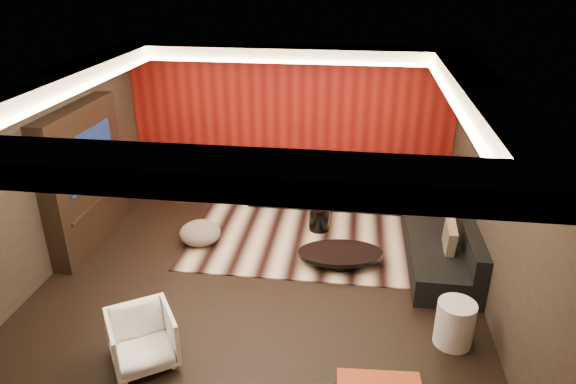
# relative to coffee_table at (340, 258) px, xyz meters

# --- Properties ---
(floor) EXTENTS (6.00, 6.00, 0.02)m
(floor) POSITION_rel_coffee_table_xyz_m (-1.11, -0.40, -0.13)
(floor) COLOR black
(floor) RESTS_ON ground
(ceiling) EXTENTS (6.00, 6.00, 0.02)m
(ceiling) POSITION_rel_coffee_table_xyz_m (-1.11, -0.40, 2.69)
(ceiling) COLOR silver
(ceiling) RESTS_ON ground
(wall_back) EXTENTS (6.00, 0.02, 2.80)m
(wall_back) POSITION_rel_coffee_table_xyz_m (-1.11, 2.61, 1.28)
(wall_back) COLOR black
(wall_back) RESTS_ON ground
(wall_left) EXTENTS (0.02, 6.00, 2.80)m
(wall_left) POSITION_rel_coffee_table_xyz_m (-4.12, -0.40, 1.28)
(wall_left) COLOR black
(wall_left) RESTS_ON ground
(wall_right) EXTENTS (0.02, 6.00, 2.80)m
(wall_right) POSITION_rel_coffee_table_xyz_m (1.90, -0.40, 1.28)
(wall_right) COLOR black
(wall_right) RESTS_ON ground
(red_feature_wall) EXTENTS (5.98, 0.05, 2.78)m
(red_feature_wall) POSITION_rel_coffee_table_xyz_m (-1.11, 2.57, 1.28)
(red_feature_wall) COLOR #6B0C0A
(red_feature_wall) RESTS_ON ground
(soffit_back) EXTENTS (6.00, 0.60, 0.22)m
(soffit_back) POSITION_rel_coffee_table_xyz_m (-1.11, 2.30, 2.57)
(soffit_back) COLOR silver
(soffit_back) RESTS_ON ground
(soffit_front) EXTENTS (6.00, 0.60, 0.22)m
(soffit_front) POSITION_rel_coffee_table_xyz_m (-1.11, -3.10, 2.57)
(soffit_front) COLOR silver
(soffit_front) RESTS_ON ground
(soffit_left) EXTENTS (0.60, 4.80, 0.22)m
(soffit_left) POSITION_rel_coffee_table_xyz_m (-3.81, -0.40, 2.57)
(soffit_left) COLOR silver
(soffit_left) RESTS_ON ground
(soffit_right) EXTENTS (0.60, 4.80, 0.22)m
(soffit_right) POSITION_rel_coffee_table_xyz_m (1.59, -0.40, 2.57)
(soffit_right) COLOR silver
(soffit_right) RESTS_ON ground
(cove_back) EXTENTS (4.80, 0.08, 0.04)m
(cove_back) POSITION_rel_coffee_table_xyz_m (-1.11, 1.96, 2.48)
(cove_back) COLOR #FFD899
(cove_back) RESTS_ON ground
(cove_front) EXTENTS (4.80, 0.08, 0.04)m
(cove_front) POSITION_rel_coffee_table_xyz_m (-1.11, -2.76, 2.48)
(cove_front) COLOR #FFD899
(cove_front) RESTS_ON ground
(cove_left) EXTENTS (0.08, 4.80, 0.04)m
(cove_left) POSITION_rel_coffee_table_xyz_m (-3.47, -0.40, 2.48)
(cove_left) COLOR #FFD899
(cove_left) RESTS_ON ground
(cove_right) EXTENTS (0.08, 4.80, 0.04)m
(cove_right) POSITION_rel_coffee_table_xyz_m (1.25, -0.40, 2.48)
(cove_right) COLOR #FFD899
(cove_right) RESTS_ON ground
(tv_surround) EXTENTS (0.30, 2.00, 2.20)m
(tv_surround) POSITION_rel_coffee_table_xyz_m (-3.96, 0.20, 0.98)
(tv_surround) COLOR black
(tv_surround) RESTS_ON ground
(tv_screen) EXTENTS (0.04, 1.30, 0.80)m
(tv_screen) POSITION_rel_coffee_table_xyz_m (-3.80, 0.20, 1.33)
(tv_screen) COLOR black
(tv_screen) RESTS_ON ground
(tv_shelf) EXTENTS (0.04, 1.60, 0.04)m
(tv_shelf) POSITION_rel_coffee_table_xyz_m (-3.80, 0.20, 0.58)
(tv_shelf) COLOR black
(tv_shelf) RESTS_ON ground
(rug) EXTENTS (4.01, 3.02, 0.02)m
(rug) POSITION_rel_coffee_table_xyz_m (-0.48, 0.99, -0.11)
(rug) COLOR beige
(rug) RESTS_ON floor
(coffee_table) EXTENTS (1.40, 1.40, 0.21)m
(coffee_table) POSITION_rel_coffee_table_xyz_m (0.00, 0.00, 0.00)
(coffee_table) COLOR black
(coffee_table) RESTS_ON rug
(drum_stool) EXTENTS (0.43, 0.43, 0.40)m
(drum_stool) POSITION_rel_coffee_table_xyz_m (-0.40, 1.03, 0.09)
(drum_stool) COLOR black
(drum_stool) RESTS_ON rug
(striped_pouf) EXTENTS (0.83, 0.83, 0.36)m
(striped_pouf) POSITION_rel_coffee_table_xyz_m (-2.23, 0.32, 0.07)
(striped_pouf) COLOR #C7B39A
(striped_pouf) RESTS_ON rug
(white_side_table) EXTENTS (0.50, 0.50, 0.56)m
(white_side_table) POSITION_rel_coffee_table_xyz_m (1.39, -1.52, 0.15)
(white_side_table) COLOR silver
(white_side_table) RESTS_ON floor
(armchair) EXTENTS (0.95, 0.96, 0.64)m
(armchair) POSITION_rel_coffee_table_xyz_m (-2.09, -2.32, 0.19)
(armchair) COLOR white
(armchair) RESTS_ON floor
(sectional_sofa) EXTENTS (3.65, 3.50, 0.75)m
(sectional_sofa) POSITION_rel_coffee_table_xyz_m (0.63, 1.47, 0.14)
(sectional_sofa) COLOR black
(sectional_sofa) RESTS_ON floor
(throw_pillows) EXTENTS (3.17, 2.70, 0.50)m
(throw_pillows) POSITION_rel_coffee_table_xyz_m (0.56, 1.37, 0.50)
(throw_pillows) COLOR #C9B893
(throw_pillows) RESTS_ON sectional_sofa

